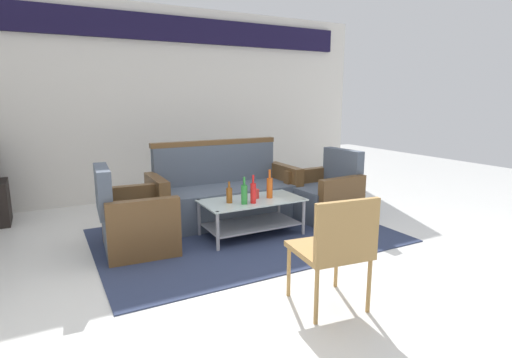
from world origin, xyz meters
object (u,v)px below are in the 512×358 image
at_px(armchair_right, 325,197).
at_px(wicker_chair, 336,244).
at_px(bottle_orange, 270,187).
at_px(bottle_brown, 229,195).
at_px(coffee_table, 251,212).
at_px(cup, 255,194).
at_px(bottle_green, 244,194).
at_px(bottle_red, 253,193).
at_px(armchair_left, 135,222).
at_px(couch, 225,195).

relative_size(armchair_right, wicker_chair, 1.01).
xyz_separation_m(bottle_orange, wicker_chair, (-0.42, -1.64, -0.03)).
bearing_deg(bottle_brown, armchair_right, 5.19).
height_order(coffee_table, bottle_orange, bottle_orange).
bearing_deg(armchair_right, cup, 90.68).
bearing_deg(bottle_green, bottle_red, -8.35).
bearing_deg(armchair_right, bottle_green, 97.13).
height_order(armchair_left, bottle_green, armchair_left).
bearing_deg(armchair_left, bottle_orange, 86.06).
relative_size(armchair_right, bottle_brown, 3.75).
height_order(bottle_brown, bottle_orange, bottle_orange).
distance_m(cup, wicker_chair, 1.73).
relative_size(coffee_table, cup, 11.00).
bearing_deg(coffee_table, bottle_green, -139.00).
bearing_deg(bottle_orange, bottle_red, -156.92).
height_order(couch, cup, couch).
distance_m(armchair_right, wicker_chair, 2.22).
bearing_deg(coffee_table, cup, 22.94).
xyz_separation_m(coffee_table, bottle_orange, (0.21, -0.03, 0.26)).
relative_size(couch, armchair_right, 2.13).
bearing_deg(wicker_chair, bottle_brown, 98.87).
distance_m(armchair_left, bottle_brown, 0.98).
bearing_deg(bottle_orange, couch, 108.25).
distance_m(armchair_left, bottle_green, 1.12).
xyz_separation_m(coffee_table, bottle_green, (-0.15, -0.13, 0.25)).
xyz_separation_m(armchair_right, coffee_table, (-1.09, -0.11, -0.02)).
bearing_deg(cup, bottle_green, -143.63).
distance_m(coffee_table, bottle_red, 0.30).
relative_size(couch, cup, 18.08).
xyz_separation_m(armchair_left, armchair_right, (2.30, -0.06, 0.00)).
relative_size(bottle_red, wicker_chair, 0.36).
bearing_deg(cup, armchair_right, 4.42).
bearing_deg(wicker_chair, bottle_orange, 82.51).
bearing_deg(coffee_table, bottle_orange, -9.32).
relative_size(armchair_left, cup, 8.50).
bearing_deg(armchair_right, bottle_brown, 91.45).
distance_m(bottle_green, wicker_chair, 1.54).
relative_size(armchair_left, armchair_right, 1.00).
bearing_deg(couch, armchair_left, 23.66).
relative_size(coffee_table, bottle_brown, 4.86).
bearing_deg(bottle_green, cup, 36.37).
bearing_deg(bottle_red, cup, 55.37).
bearing_deg(bottle_green, couch, 80.87).
xyz_separation_m(armchair_left, bottle_green, (1.06, -0.30, 0.23)).
height_order(bottle_red, cup, bottle_red).
bearing_deg(armchair_left, wicker_chair, 32.36).
bearing_deg(cup, coffee_table, -157.06).
height_order(armchair_left, wicker_chair, armchair_left).
distance_m(bottle_brown, cup, 0.34).
relative_size(armchair_right, bottle_red, 2.84).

